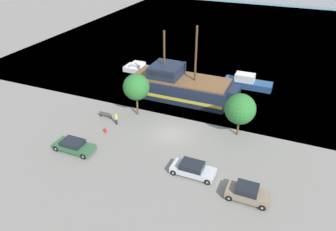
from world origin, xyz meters
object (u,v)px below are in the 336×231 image
(parked_car_curb_rear, at_px, (74,146))
(pedestrian_walking_near, at_px, (116,119))
(bench_promenade_east, at_px, (105,115))
(moored_boat_dockside, at_px, (247,82))
(fire_hydrant, at_px, (106,130))
(pirate_ship, at_px, (180,86))
(parked_car_curb_front, at_px, (247,193))
(moored_boat_outer, at_px, (139,68))
(parked_car_curb_mid, at_px, (193,169))

(parked_car_curb_rear, bearing_deg, pedestrian_walking_near, 77.68)
(parked_car_curb_rear, height_order, bench_promenade_east, parked_car_curb_rear)
(moored_boat_dockside, height_order, parked_car_curb_rear, moored_boat_dockside)
(fire_hydrant, relative_size, bench_promenade_east, 0.48)
(pirate_ship, relative_size, parked_car_curb_front, 4.04)
(parked_car_curb_front, height_order, pedestrian_walking_near, pedestrian_walking_near)
(fire_hydrant, bearing_deg, moored_boat_outer, 105.20)
(pirate_ship, xyz_separation_m, parked_car_curb_mid, (7.51, -15.76, -1.07))
(moored_boat_outer, xyz_separation_m, pedestrian_walking_near, (5.30, -16.61, 0.21))
(pirate_ship, bearing_deg, bench_promenade_east, -125.40)
(fire_hydrant, bearing_deg, parked_car_curb_rear, -106.26)
(parked_car_curb_front, xyz_separation_m, fire_hydrant, (-17.89, 4.44, -0.33))
(pirate_ship, height_order, parked_car_curb_mid, pirate_ship)
(fire_hydrant, relative_size, pedestrian_walking_near, 0.49)
(parked_car_curb_mid, bearing_deg, bench_promenade_east, 156.17)
(fire_hydrant, bearing_deg, moored_boat_dockside, 56.58)
(parked_car_curb_mid, distance_m, parked_car_curb_rear, 13.53)
(parked_car_curb_rear, bearing_deg, fire_hydrant, 73.74)
(pirate_ship, height_order, bench_promenade_east, pirate_ship)
(parked_car_curb_mid, xyz_separation_m, bench_promenade_east, (-14.24, 6.29, -0.24))
(moored_boat_outer, xyz_separation_m, bench_promenade_east, (3.07, -15.70, -0.15))
(moored_boat_outer, bearing_deg, parked_car_curb_rear, -80.64)
(parked_car_curb_front, bearing_deg, parked_car_curb_rear, 179.92)
(moored_boat_outer, distance_m, fire_hydrant, 19.57)
(pedestrian_walking_near, bearing_deg, parked_car_curb_front, -20.75)
(pirate_ship, relative_size, fire_hydrant, 20.42)
(moored_boat_dockside, height_order, pedestrian_walking_near, moored_boat_dockside)
(bench_promenade_east, bearing_deg, fire_hydrant, -57.14)
(fire_hydrant, bearing_deg, parked_car_curb_front, -13.94)
(moored_boat_dockside, xyz_separation_m, parked_car_curb_mid, (-0.91, -22.94, -0.09))
(parked_car_curb_rear, bearing_deg, pirate_ship, 70.75)
(parked_car_curb_front, xyz_separation_m, parked_car_curb_mid, (-5.71, 1.33, -0.06))
(parked_car_curb_front, height_order, fire_hydrant, parked_car_curb_front)
(moored_boat_dockside, height_order, fire_hydrant, moored_boat_dockside)
(pirate_ship, height_order, parked_car_curb_front, pirate_ship)
(moored_boat_dockside, xyz_separation_m, parked_car_curb_rear, (-14.38, -24.25, -0.11))
(parked_car_curb_front, xyz_separation_m, parked_car_curb_rear, (-19.18, 0.03, -0.08))
(parked_car_curb_mid, relative_size, bench_promenade_east, 2.80)
(moored_boat_outer, distance_m, parked_car_curb_front, 32.77)
(bench_promenade_east, bearing_deg, parked_car_curb_rear, -84.21)
(moored_boat_dockside, relative_size, fire_hydrant, 9.54)
(pirate_ship, distance_m, parked_car_curb_rear, 18.11)
(fire_hydrant, bearing_deg, pirate_ship, 69.74)
(moored_boat_outer, xyz_separation_m, parked_car_curb_front, (23.02, -23.32, 0.16))
(moored_boat_dockside, relative_size, parked_car_curb_front, 1.89)
(parked_car_curb_mid, distance_m, bench_promenade_east, 15.57)
(moored_boat_outer, distance_m, pedestrian_walking_near, 17.43)
(parked_car_curb_rear, xyz_separation_m, pedestrian_walking_near, (1.46, 6.69, 0.13))
(pirate_ship, bearing_deg, moored_boat_outer, 147.58)
(moored_boat_dockside, distance_m, fire_hydrant, 23.77)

